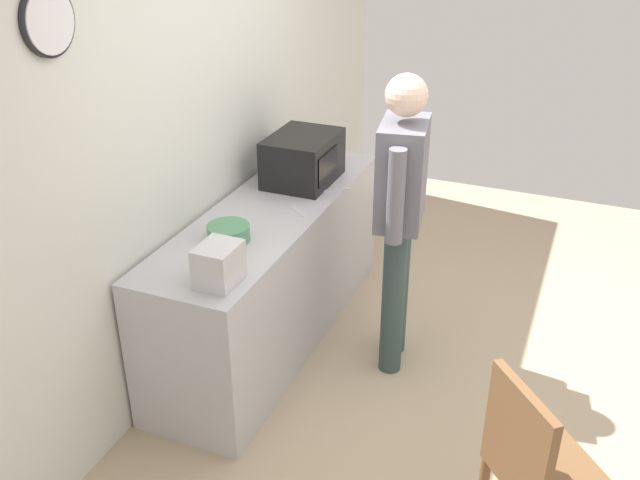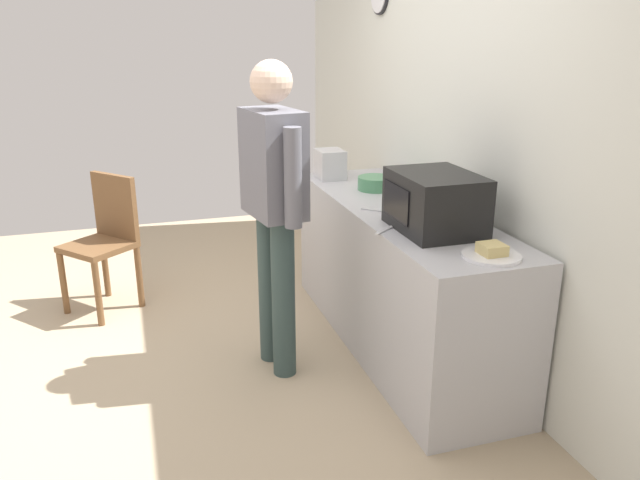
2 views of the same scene
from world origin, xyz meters
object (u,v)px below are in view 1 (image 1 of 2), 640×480
Objects in this scene: microwave at (303,158)px; fork_utensil at (298,210)px; spoon_utensil at (336,190)px; wooden_chair at (535,469)px; sandwich_plate at (321,154)px; toaster at (219,265)px; salad_bowl at (229,233)px; person_standing at (400,204)px.

microwave reaches higher than fork_utensil.
wooden_chair is (-1.50, -1.43, -0.37)m from spoon_utensil.
sandwich_plate is 1.23× the size of toaster.
salad_bowl is at bearing 68.81° from wooden_chair.
fork_utensil and spoon_utensil have the same top height.
spoon_utensil is (-0.51, -0.31, -0.02)m from sandwich_plate.
spoon_utensil is 0.18× the size of wooden_chair.
person_standing reaches higher than sandwich_plate.
microwave is 0.85m from person_standing.
sandwich_plate is at bearing 40.85° from wooden_chair.
toaster is 0.23× the size of wooden_chair.
salad_bowl is 0.45m from toaster.
microwave is at bearing 19.63° from fork_utensil.
salad_bowl is 1.34× the size of spoon_utensil.
salad_bowl is 0.24× the size of wooden_chair.
sandwich_plate reaches higher than fork_utensil.
microwave is 0.48m from fork_utensil.
sandwich_plate is 0.29× the size of wooden_chair.
person_standing is (0.49, -0.79, 0.09)m from salad_bowl.
microwave is at bearing 76.22° from spoon_utensil.
microwave is 0.90m from salad_bowl.
sandwich_plate is (0.45, 0.06, -0.13)m from microwave.
fork_utensil is (0.88, -0.01, -0.10)m from toaster.
microwave is 2.94× the size of fork_utensil.
toaster reaches higher than sandwich_plate.
person_standing is at bearing -58.05° from salad_bowl.
person_standing is at bearing -87.88° from fork_utensil.
toaster is 1.63m from wooden_chair.
microwave reaches higher than toaster.
salad_bowl is at bearing 121.95° from person_standing.
toaster is (-0.41, -0.18, 0.06)m from salad_bowl.
toaster reaches higher than salad_bowl.
spoon_utensil is (1.24, -0.11, -0.10)m from toaster.
fork_utensil is 0.10× the size of person_standing.
person_standing is 1.57m from wooden_chair.
fork_utensil is 1.00× the size of spoon_utensil.
spoon_utensil is 2.11m from wooden_chair.
sandwich_plate is 1.59× the size of spoon_utensil.
salad_bowl is (-1.35, -0.02, 0.02)m from sandwich_plate.
fork_utensil is at bearing -160.37° from microwave.
fork_utensil is (-0.43, -0.15, -0.15)m from microwave.
microwave reaches higher than salad_bowl.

